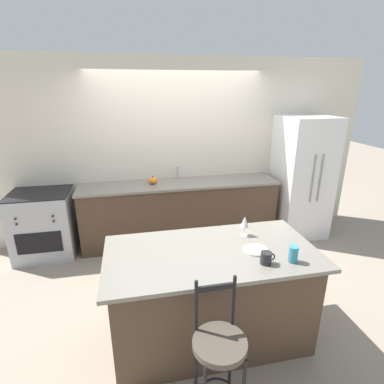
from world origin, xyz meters
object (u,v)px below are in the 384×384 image
(dinner_plate, at_px, (256,250))
(pumpkin_decoration, at_px, (153,181))
(wine_glass, at_px, (245,222))
(refrigerator, at_px, (301,177))
(bar_stool_near, at_px, (219,355))
(coffee_mug, at_px, (266,258))
(oven_range, at_px, (44,224))
(tumbler_cup, at_px, (293,254))

(dinner_plate, xyz_separation_m, pumpkin_decoration, (-0.72, 2.07, 0.05))
(wine_glass, xyz_separation_m, pumpkin_decoration, (-0.73, 1.78, -0.08))
(refrigerator, distance_m, wine_glass, 2.30)
(bar_stool_near, relative_size, coffee_mug, 8.84)
(wine_glass, bearing_deg, bar_stool_near, -118.61)
(refrigerator, xyz_separation_m, coffee_mug, (-1.59, -2.16, 0.04))
(oven_range, relative_size, pumpkin_decoration, 7.24)
(oven_range, xyz_separation_m, bar_stool_near, (1.74, -2.68, 0.11))
(pumpkin_decoration, bearing_deg, oven_range, -177.78)
(wine_glass, relative_size, pumpkin_decoration, 1.52)
(tumbler_cup, bearing_deg, wine_glass, 112.96)
(refrigerator, xyz_separation_m, bar_stool_near, (-2.11, -2.62, -0.36))
(pumpkin_decoration, bearing_deg, wine_glass, -67.74)
(oven_range, relative_size, bar_stool_near, 0.85)
(coffee_mug, bearing_deg, wine_glass, 89.51)
(dinner_plate, xyz_separation_m, coffee_mug, (-0.00, -0.21, 0.04))
(oven_range, bearing_deg, wine_glass, -37.17)
(coffee_mug, relative_size, pumpkin_decoration, 0.97)
(dinner_plate, bearing_deg, wine_glass, 89.61)
(wine_glass, distance_m, pumpkin_decoration, 1.92)
(tumbler_cup, bearing_deg, coffee_mug, 175.24)
(wine_glass, height_order, coffee_mug, wine_glass)
(bar_stool_near, distance_m, tumbler_cup, 0.96)
(pumpkin_decoration, bearing_deg, tumbler_cup, -67.58)
(refrigerator, distance_m, tumbler_cup, 2.57)
(oven_range, relative_size, dinner_plate, 4.36)
(bar_stool_near, bearing_deg, pumpkin_decoration, 94.23)
(bar_stool_near, relative_size, pumpkin_decoration, 8.54)
(oven_range, xyz_separation_m, dinner_plate, (2.26, -2.01, 0.47))
(refrigerator, bearing_deg, wine_glass, -133.77)
(coffee_mug, bearing_deg, oven_range, 135.59)
(refrigerator, distance_m, dinner_plate, 2.52)
(refrigerator, height_order, oven_range, refrigerator)
(refrigerator, height_order, pumpkin_decoration, refrigerator)
(coffee_mug, bearing_deg, dinner_plate, 89.36)
(wine_glass, bearing_deg, refrigerator, 46.23)
(refrigerator, height_order, wine_glass, refrigerator)
(oven_range, bearing_deg, pumpkin_decoration, 2.22)
(coffee_mug, height_order, tumbler_cup, tumbler_cup)
(oven_range, bearing_deg, coffee_mug, -44.41)
(refrigerator, xyz_separation_m, wine_glass, (-1.59, -1.66, 0.13))
(refrigerator, bearing_deg, dinner_plate, -129.20)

